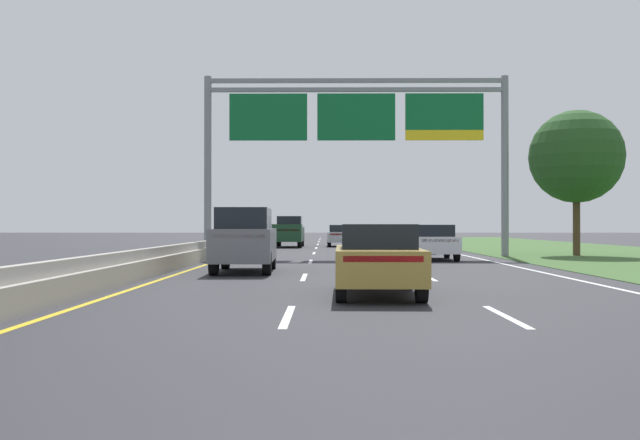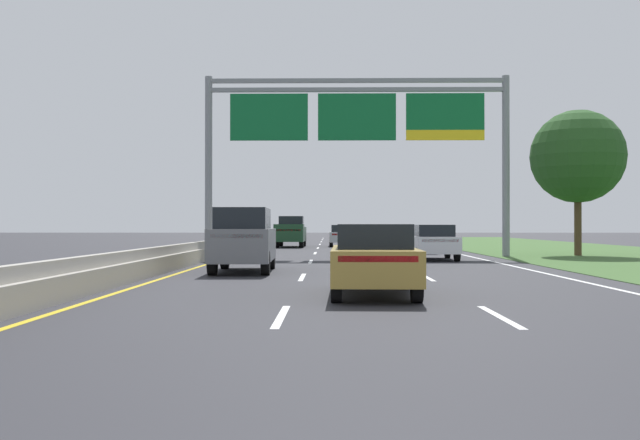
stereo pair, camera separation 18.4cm
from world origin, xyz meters
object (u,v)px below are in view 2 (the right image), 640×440
object	(u,v)px
car_silver_centre_lane_sedan	(342,235)
roadside_tree_mid	(578,157)
pickup_truck_darkgreen	(291,232)
car_white_right_lane_sedan	(434,242)
overhead_sign_gantry	(357,127)
car_gold_centre_lane_sedan	(374,258)
car_blue_right_lane_sedan	(415,238)
car_grey_left_lane_suv	(244,239)

from	to	relation	value
car_silver_centre_lane_sedan	roadside_tree_mid	size ratio (longest dim) A/B	0.60
pickup_truck_darkgreen	roadside_tree_mid	bearing A→B (deg)	-132.61
pickup_truck_darkgreen	roadside_tree_mid	size ratio (longest dim) A/B	0.73
car_white_right_lane_sedan	roadside_tree_mid	size ratio (longest dim) A/B	0.60
overhead_sign_gantry	car_silver_centre_lane_sedan	distance (m)	17.74
car_gold_centre_lane_sedan	overhead_sign_gantry	bearing A→B (deg)	0.22
car_blue_right_lane_sedan	car_white_right_lane_sedan	bearing A→B (deg)	178.84
overhead_sign_gantry	car_white_right_lane_sedan	xyz separation A→B (m)	(3.35, -3.05, -5.58)
roadside_tree_mid	car_grey_left_lane_suv	bearing A→B (deg)	-140.90
pickup_truck_darkgreen	car_grey_left_lane_suv	world-z (taller)	pickup_truck_darkgreen
car_grey_left_lane_suv	car_gold_centre_lane_sedan	distance (m)	8.63
overhead_sign_gantry	car_blue_right_lane_sedan	world-z (taller)	overhead_sign_gantry
pickup_truck_darkgreen	car_gold_centre_lane_sedan	bearing A→B (deg)	-173.34
car_gold_centre_lane_sedan	car_blue_right_lane_sedan	bearing A→B (deg)	-7.70
car_blue_right_lane_sedan	car_gold_centre_lane_sedan	size ratio (longest dim) A/B	0.99
car_silver_centre_lane_sedan	car_blue_right_lane_sedan	bearing A→B (deg)	-162.39
car_gold_centre_lane_sedan	roadside_tree_mid	distance (m)	23.70
pickup_truck_darkgreen	car_grey_left_lane_suv	bearing A→B (deg)	-179.69
car_grey_left_lane_suv	roadside_tree_mid	size ratio (longest dim) A/B	0.64
car_grey_left_lane_suv	car_gold_centre_lane_sedan	world-z (taller)	car_grey_left_lane_suv
car_blue_right_lane_sedan	car_grey_left_lane_suv	xyz separation A→B (m)	(-7.65, -16.43, 0.28)
car_gold_centre_lane_sedan	car_grey_left_lane_suv	bearing A→B (deg)	27.63
car_silver_centre_lane_sedan	roadside_tree_mid	distance (m)	20.06
car_blue_right_lane_sedan	car_white_right_lane_sedan	xyz separation A→B (m)	(-0.12, -8.03, 0.00)
overhead_sign_gantry	car_silver_centre_lane_sedan	xyz separation A→B (m)	(-0.45, 16.83, -5.58)
pickup_truck_darkgreen	car_blue_right_lane_sedan	bearing A→B (deg)	-143.50
overhead_sign_gantry	car_blue_right_lane_sedan	bearing A→B (deg)	55.15
car_gold_centre_lane_sedan	roadside_tree_mid	world-z (taller)	roadside_tree_mid
car_white_right_lane_sedan	roadside_tree_mid	xyz separation A→B (m)	(7.87, 4.12, 4.20)
car_white_right_lane_sedan	roadside_tree_mid	distance (m)	9.83
car_silver_centre_lane_sedan	pickup_truck_darkgreen	bearing A→B (deg)	110.59
car_white_right_lane_sedan	car_gold_centre_lane_sedan	world-z (taller)	same
overhead_sign_gantry	car_gold_centre_lane_sedan	size ratio (longest dim) A/B	3.39
pickup_truck_darkgreen	roadside_tree_mid	xyz separation A→B (m)	(15.34, -14.34, 3.95)
car_white_right_lane_sedan	roadside_tree_mid	world-z (taller)	roadside_tree_mid
roadside_tree_mid	car_gold_centre_lane_sedan	bearing A→B (deg)	-119.76
overhead_sign_gantry	car_gold_centre_lane_sedan	world-z (taller)	overhead_sign_gantry
overhead_sign_gantry	car_silver_centre_lane_sedan	world-z (taller)	overhead_sign_gantry
car_blue_right_lane_sedan	roadside_tree_mid	size ratio (longest dim) A/B	0.60
overhead_sign_gantry	car_grey_left_lane_suv	distance (m)	13.29
car_grey_left_lane_suv	roadside_tree_mid	xyz separation A→B (m)	(15.40, 12.52, 3.92)
pickup_truck_darkgreen	car_grey_left_lane_suv	xyz separation A→B (m)	(-0.06, -26.85, 0.02)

